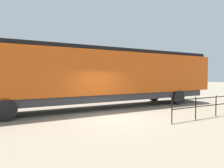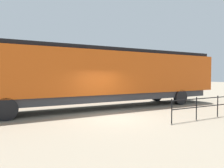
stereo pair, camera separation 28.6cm
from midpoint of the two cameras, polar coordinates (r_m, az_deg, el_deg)
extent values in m
plane|color=gray|center=(10.96, -0.27, -9.00)|extent=(120.00, 120.00, 0.00)
cube|color=#D15114|center=(13.99, -3.58, 2.99)|extent=(2.93, 17.99, 2.63)
cube|color=black|center=(18.76, 17.76, 1.50)|extent=(2.81, 2.67, 1.84)
cube|color=black|center=(14.09, -3.59, 8.84)|extent=(2.63, 17.27, 0.24)
cube|color=#38383D|center=(14.06, -3.56, -3.31)|extent=(2.63, 16.55, 0.45)
cylinder|color=black|center=(18.42, 10.70, -2.72)|extent=(0.30, 1.10, 1.10)
cylinder|color=black|center=(16.54, 16.72, -3.34)|extent=(0.30, 1.10, 1.10)
cylinder|color=black|center=(13.88, -27.99, -4.58)|extent=(0.30, 1.10, 1.10)
cylinder|color=black|center=(11.28, -27.37, -6.09)|extent=(0.30, 1.10, 1.10)
cylinder|color=black|center=(10.05, 14.91, -6.93)|extent=(0.05, 0.05, 1.10)
cylinder|color=black|center=(11.25, 20.75, -6.01)|extent=(0.05, 0.05, 1.10)
cylinder|color=black|center=(12.55, 25.40, -5.24)|extent=(0.05, 0.05, 1.10)
camera|label=1|loc=(0.14, -90.77, -0.03)|focal=34.27mm
camera|label=2|loc=(0.14, 89.23, 0.03)|focal=34.27mm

